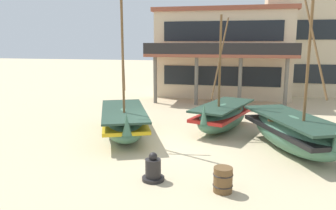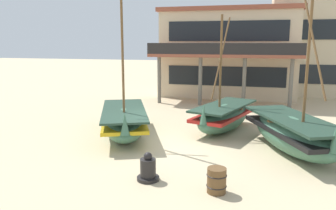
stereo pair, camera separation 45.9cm
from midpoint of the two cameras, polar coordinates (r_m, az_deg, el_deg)
name	(u,v)px [view 1 (the left image)]	position (r m, az deg, el deg)	size (l,w,h in m)	color
ground_plane	(162,143)	(13.53, -1.94, -6.61)	(120.00, 120.00, 0.00)	#CCB78E
fishing_boat_near_left	(223,116)	(15.54, 8.55, -1.86)	(2.84, 4.64, 5.19)	#427056
fishing_boat_centre_large	(124,121)	(14.62, -8.50, -2.75)	(3.68, 5.45, 6.57)	#427056
fishing_boat_far_right	(293,132)	(13.23, 19.74, -4.38)	(3.60, 5.25, 6.90)	#427056
capstan_winch	(153,170)	(10.01, -3.91, -11.02)	(0.67, 0.67, 0.86)	black
wooden_barrel	(223,180)	(9.35, 7.99, -12.59)	(0.56, 0.56, 0.70)	brown
harbor_building_main	(224,52)	(26.88, 9.15, 8.92)	(10.05, 9.66, 6.46)	beige
harbor_building_annex	(333,31)	(29.48, 26.01, 11.39)	(10.65, 5.65, 9.79)	beige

